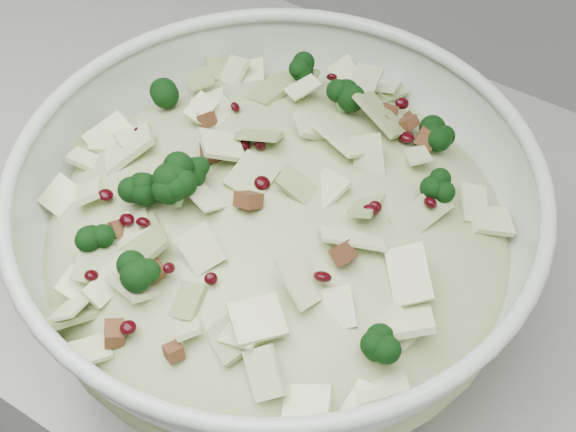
{
  "coord_description": "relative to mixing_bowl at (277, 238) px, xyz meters",
  "views": [
    {
      "loc": [
        0.65,
        1.27,
        1.49
      ],
      "look_at": [
        0.44,
        1.6,
        1.02
      ],
      "focal_mm": 50.0,
      "sensor_mm": 36.0,
      "label": 1
    }
  ],
  "objects": [
    {
      "name": "mixing_bowl",
      "position": [
        0.0,
        0.0,
        0.0
      ],
      "size": [
        0.47,
        0.47,
        0.16
      ],
      "rotation": [
        0.0,
        0.0,
        -0.2
      ],
      "color": "silver",
      "rests_on": "counter"
    },
    {
      "name": "salad",
      "position": [
        -0.0,
        0.0,
        0.03
      ],
      "size": [
        0.45,
        0.45,
        0.16
      ],
      "rotation": [
        0.0,
        0.0,
        -0.22
      ],
      "color": "#A0AD76",
      "rests_on": "mixing_bowl"
    },
    {
      "name": "counter",
      "position": [
        -0.43,
        0.1,
        -0.53
      ],
      "size": [
        3.6,
        0.6,
        0.9
      ],
      "primitive_type": "cube",
      "color": "#A6A5A1",
      "rests_on": "floor"
    }
  ]
}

